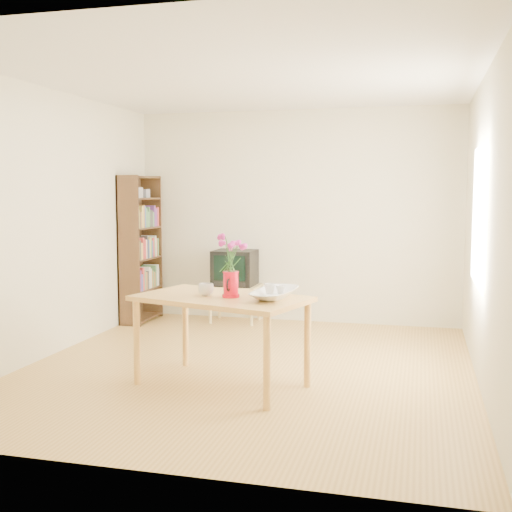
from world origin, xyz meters
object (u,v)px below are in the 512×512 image
(bowl, at_px, (275,273))
(television, at_px, (235,267))
(table, at_px, (221,306))
(mug, at_px, (206,290))
(pitcher, at_px, (231,285))

(bowl, xyz_separation_m, television, (-1.07, 2.52, -0.27))
(table, relative_size, mug, 11.90)
(pitcher, distance_m, television, 2.67)
(pitcher, relative_size, bowl, 0.50)
(bowl, bearing_deg, pitcher, -172.06)
(mug, height_order, television, television)
(mug, xyz_separation_m, bowl, (0.57, 0.03, 0.15))
(table, distance_m, television, 2.62)
(pitcher, height_order, bowl, bowl)
(pitcher, relative_size, television, 0.44)
(pitcher, bearing_deg, table, 163.22)
(table, xyz_separation_m, pitcher, (0.09, -0.02, 0.18))
(pitcher, xyz_separation_m, bowl, (0.35, 0.05, 0.11))
(mug, bearing_deg, television, -104.33)
(pitcher, bearing_deg, bowl, 5.23)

